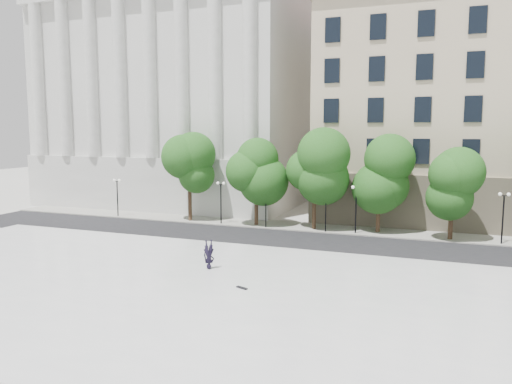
% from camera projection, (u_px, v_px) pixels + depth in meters
% --- Properties ---
extents(ground, '(160.00, 160.00, 0.00)m').
position_uv_depth(ground, '(135.00, 314.00, 24.48)').
color(ground, beige).
rests_on(ground, ground).
extents(plaza, '(44.00, 22.00, 0.45)m').
position_uv_depth(plaza, '(167.00, 291.00, 27.24)').
color(plaza, silver).
rests_on(plaza, ground).
extents(street, '(60.00, 8.00, 0.02)m').
position_uv_depth(street, '(261.00, 239.00, 41.20)').
color(street, black).
rests_on(street, ground).
extents(far_sidewalk, '(60.00, 4.00, 0.12)m').
position_uv_depth(far_sidewalk, '(283.00, 225.00, 46.76)').
color(far_sidewalk, '#99968D').
rests_on(far_sidewalk, ground).
extents(building_west, '(31.50, 27.65, 25.60)m').
position_uv_depth(building_west, '(192.00, 99.00, 64.63)').
color(building_west, silver).
rests_on(building_west, ground).
extents(building_east, '(36.00, 26.15, 23.00)m').
position_uv_depth(building_east, '(508.00, 109.00, 52.24)').
color(building_east, '#B9AB8D').
rests_on(building_east, ground).
extents(traffic_light_west, '(0.41, 1.89, 4.26)m').
position_uv_depth(traffic_light_west, '(266.00, 188.00, 45.10)').
color(traffic_light_west, black).
rests_on(traffic_light_west, ground).
extents(traffic_light_east, '(1.11, 1.82, 4.23)m').
position_uv_depth(traffic_light_east, '(326.00, 191.00, 43.17)').
color(traffic_light_east, black).
rests_on(traffic_light_east, ground).
extents(person_lying, '(1.59, 1.86, 0.49)m').
position_uv_depth(person_lying, '(209.00, 265.00, 30.77)').
color(person_lying, black).
rests_on(person_lying, plaza).
extents(skateboard, '(0.72, 0.42, 0.07)m').
position_uv_depth(skateboard, '(242.00, 288.00, 26.99)').
color(skateboard, black).
rests_on(skateboard, plaza).
extents(street_trees, '(34.46, 4.85, 7.83)m').
position_uv_depth(street_trees, '(340.00, 171.00, 43.49)').
color(street_trees, '#382619').
rests_on(street_trees, ground).
extents(lamp_posts, '(36.68, 0.28, 4.23)m').
position_uv_depth(lamp_posts, '(286.00, 198.00, 44.86)').
color(lamp_posts, black).
rests_on(lamp_posts, ground).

